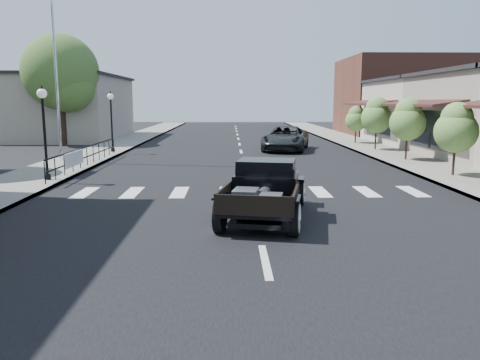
{
  "coord_description": "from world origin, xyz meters",
  "views": [
    {
      "loc": [
        -0.67,
        -11.63,
        3.08
      ],
      "look_at": [
        -0.41,
        0.69,
        1.0
      ],
      "focal_mm": 35.0,
      "sensor_mm": 36.0,
      "label": 1
    }
  ],
  "objects": [
    {
      "name": "ground",
      "position": [
        0.0,
        0.0,
        0.0
      ],
      "size": [
        120.0,
        120.0,
        0.0
      ],
      "primitive_type": "plane",
      "color": "black",
      "rests_on": "ground"
    },
    {
      "name": "road",
      "position": [
        0.0,
        15.0,
        0.01
      ],
      "size": [
        14.0,
        80.0,
        0.02
      ],
      "primitive_type": "cube",
      "color": "black",
      "rests_on": "ground"
    },
    {
      "name": "road_markings",
      "position": [
        0.0,
        10.0,
        0.0
      ],
      "size": [
        12.0,
        60.0,
        0.06
      ],
      "primitive_type": null,
      "color": "silver",
      "rests_on": "ground"
    },
    {
      "name": "sidewalk_left",
      "position": [
        -8.5,
        15.0,
        0.07
      ],
      "size": [
        3.0,
        80.0,
        0.15
      ],
      "primitive_type": "cube",
      "color": "gray",
      "rests_on": "ground"
    },
    {
      "name": "sidewalk_right",
      "position": [
        8.5,
        15.0,
        0.07
      ],
      "size": [
        3.0,
        80.0,
        0.15
      ],
      "primitive_type": "cube",
      "color": "gray",
      "rests_on": "ground"
    },
    {
      "name": "low_building_left",
      "position": [
        -15.0,
        28.0,
        2.5
      ],
      "size": [
        10.0,
        12.0,
        5.0
      ],
      "primitive_type": "cube",
      "color": "#A09786",
      "rests_on": "ground"
    },
    {
      "name": "storefront_far",
      "position": [
        15.0,
        22.0,
        2.25
      ],
      "size": [
        10.0,
        9.0,
        4.5
      ],
      "primitive_type": "cube",
      "color": "beige",
      "rests_on": "ground"
    },
    {
      "name": "far_building_right",
      "position": [
        15.5,
        32.0,
        3.5
      ],
      "size": [
        11.0,
        10.0,
        7.0
      ],
      "primitive_type": "cube",
      "color": "brown",
      "rests_on": "ground"
    },
    {
      "name": "railing",
      "position": [
        -7.3,
        10.0,
        0.65
      ],
      "size": [
        0.08,
        10.0,
        1.0
      ],
      "primitive_type": null,
      "color": "black",
      "rests_on": "sidewalk_left"
    },
    {
      "name": "banner",
      "position": [
        -7.22,
        8.0,
        0.45
      ],
      "size": [
        0.04,
        2.2,
        0.6
      ],
      "primitive_type": null,
      "color": "silver",
      "rests_on": "sidewalk_left"
    },
    {
      "name": "lamp_post_b",
      "position": [
        -7.6,
        6.0,
        1.91
      ],
      "size": [
        0.36,
        0.36,
        3.52
      ],
      "primitive_type": null,
      "color": "black",
      "rests_on": "sidewalk_left"
    },
    {
      "name": "lamp_post_c",
      "position": [
        -7.6,
        16.0,
        1.91
      ],
      "size": [
        0.36,
        0.36,
        3.52
      ],
      "primitive_type": null,
      "color": "black",
      "rests_on": "sidewalk_left"
    },
    {
      "name": "flagpole",
      "position": [
        -9.2,
        12.0,
        6.57
      ],
      "size": [
        0.12,
        0.12,
        12.85
      ],
      "primitive_type": "cylinder",
      "color": "silver",
      "rests_on": "sidewalk_left"
    },
    {
      "name": "big_tree_far",
      "position": [
        -12.5,
        22.0,
        3.87
      ],
      "size": [
        5.26,
        5.26,
        7.73
      ],
      "primitive_type": null,
      "color": "#415F28",
      "rests_on": "ground"
    },
    {
      "name": "small_tree_b",
      "position": [
        8.3,
        6.79,
        1.55
      ],
      "size": [
        1.68,
        1.68,
        2.8
      ],
      "primitive_type": null,
      "color": "#59823C",
      "rests_on": "sidewalk_right"
    },
    {
      "name": "small_tree_c",
      "position": [
        8.3,
        11.92,
        1.65
      ],
      "size": [
        1.79,
        1.79,
        2.99
      ],
      "primitive_type": null,
      "color": "#59823C",
      "rests_on": "sidewalk_right"
    },
    {
      "name": "small_tree_d",
      "position": [
        8.3,
        17.01,
        1.7
      ],
      "size": [
        1.86,
        1.86,
        3.09
      ],
      "primitive_type": null,
      "color": "#59823C",
      "rests_on": "sidewalk_right"
    },
    {
      "name": "small_tree_e",
      "position": [
        8.3,
        21.67,
        1.41
      ],
      "size": [
        1.51,
        1.51,
        2.52
      ],
      "primitive_type": null,
      "color": "#59823C",
      "rests_on": "sidewalk_right"
    },
    {
      "name": "hotrod_pickup",
      "position": [
        0.25,
        0.46,
        0.79
      ],
      "size": [
        2.99,
        4.9,
        1.58
      ],
      "primitive_type": null,
      "rotation": [
        0.0,
        0.0,
        -0.2
      ],
      "color": "black",
      "rests_on": "ground"
    },
    {
      "name": "second_car",
      "position": [
        2.84,
        17.83,
        0.77
      ],
      "size": [
        3.76,
        5.95,
        1.53
      ],
      "primitive_type": "imported",
      "rotation": [
        0.0,
        0.0,
        -0.24
      ],
      "color": "black",
      "rests_on": "ground"
    }
  ]
}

